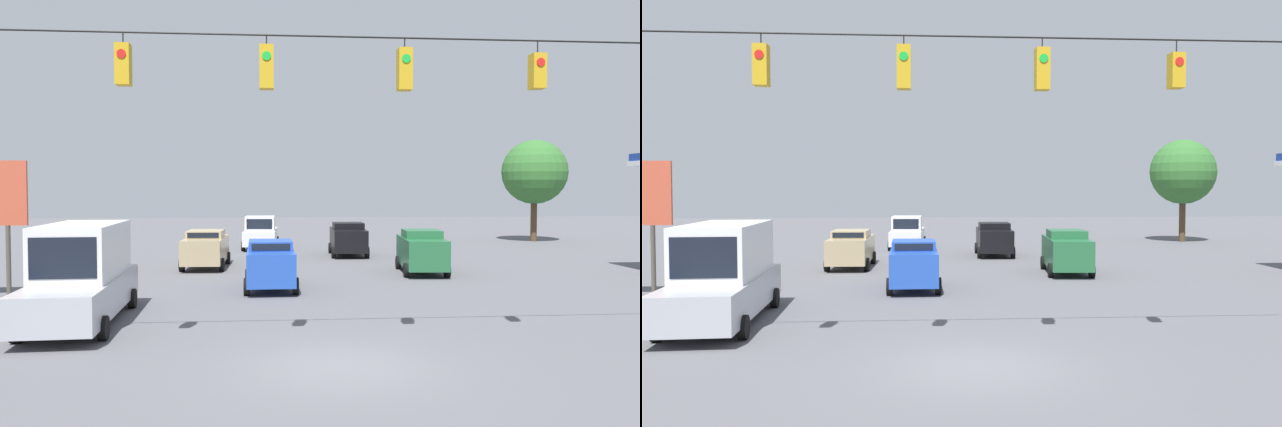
{
  "view_description": "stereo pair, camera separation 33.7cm",
  "coord_description": "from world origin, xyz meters",
  "views": [
    {
      "loc": [
        1.61,
        13.46,
        3.93
      ],
      "look_at": [
        -0.2,
        -7.7,
        3.06
      ],
      "focal_mm": 35.0,
      "sensor_mm": 36.0,
      "label": 1
    },
    {
      "loc": [
        1.27,
        13.48,
        3.93
      ],
      "look_at": [
        -0.2,
        -7.7,
        3.06
      ],
      "focal_mm": 35.0,
      "sensor_mm": 36.0,
      "label": 2
    }
  ],
  "objects": [
    {
      "name": "tree_horizon_left",
      "position": [
        -18.0,
        -30.84,
        5.09
      ],
      "size": [
        4.71,
        4.71,
        7.47
      ],
      "color": "#4C3823",
      "rests_on": "ground_plane"
    },
    {
      "name": "traffic_cone_second",
      "position": [
        6.96,
        -6.17,
        0.34
      ],
      "size": [
        0.41,
        0.41,
        0.68
      ],
      "primitive_type": "cone",
      "color": "orange",
      "rests_on": "ground_plane"
    },
    {
      "name": "sedan_black_oncoming_deep",
      "position": [
        -3.09,
        -22.31,
        1.0
      ],
      "size": [
        2.22,
        4.26,
        1.92
      ],
      "color": "black",
      "rests_on": "ground_plane"
    },
    {
      "name": "overhead_signal_span",
      "position": [
        0.05,
        -0.94,
        5.18
      ],
      "size": [
        20.42,
        0.38,
        8.16
      ],
      "color": "slate",
      "rests_on": "ground_plane"
    },
    {
      "name": "traffic_cone_fourth",
      "position": [
        7.04,
        -9.96,
        0.34
      ],
      "size": [
        0.41,
        0.41,
        0.68
      ],
      "primitive_type": "cone",
      "color": "orange",
      "rests_on": "ground_plane"
    },
    {
      "name": "sedan_blue_withflow_mid",
      "position": [
        1.47,
        -10.55,
        0.99
      ],
      "size": [
        2.04,
        3.86,
        1.91
      ],
      "color": "#234CB2",
      "rests_on": "ground_plane"
    },
    {
      "name": "sedan_tan_withflow_far",
      "position": [
        4.6,
        -17.47,
        0.97
      ],
      "size": [
        2.2,
        4.52,
        1.85
      ],
      "color": "tan",
      "rests_on": "ground_plane"
    },
    {
      "name": "traffic_cone_nearest",
      "position": [
        7.11,
        -3.86,
        0.34
      ],
      "size": [
        0.41,
        0.41,
        0.68
      ],
      "primitive_type": "cone",
      "color": "orange",
      "rests_on": "ground_plane"
    },
    {
      "name": "pickup_truck_white_withflow_deep",
      "position": [
        2.0,
        -27.08,
        0.98
      ],
      "size": [
        2.41,
        5.61,
        2.12
      ],
      "color": "silver",
      "rests_on": "ground_plane"
    },
    {
      "name": "sedan_green_oncoming_far",
      "position": [
        -5.51,
        -14.67,
        1.04
      ],
      "size": [
        2.3,
        4.5,
        2.0
      ],
      "color": "#236038",
      "rests_on": "ground_plane"
    },
    {
      "name": "box_truck_silver_parked_shoulder",
      "position": [
        6.98,
        -5.15,
        1.42
      ],
      "size": [
        2.56,
        6.78,
        2.88
      ],
      "color": "#A8AAB2",
      "rests_on": "ground_plane"
    },
    {
      "name": "ground_plane",
      "position": [
        0.0,
        0.0,
        0.0
      ],
      "size": [
        140.0,
        140.0,
        0.0
      ],
      "primitive_type": "plane",
      "color": "#56565B"
    },
    {
      "name": "traffic_cone_fifth",
      "position": [
        7.04,
        -12.0,
        0.34
      ],
      "size": [
        0.41,
        0.41,
        0.68
      ],
      "primitive_type": "cone",
      "color": "orange",
      "rests_on": "ground_plane"
    },
    {
      "name": "traffic_cone_third",
      "position": [
        7.2,
        -7.89,
        0.34
      ],
      "size": [
        0.41,
        0.41,
        0.68
      ],
      "primitive_type": "cone",
      "color": "orange",
      "rests_on": "ground_plane"
    }
  ]
}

